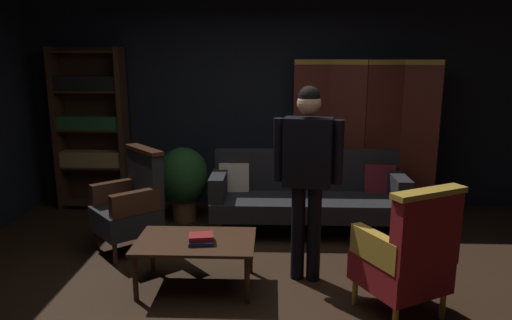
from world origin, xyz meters
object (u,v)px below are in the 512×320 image
Objects in this scene: coffee_table at (196,245)px; armchair_gilt_accent at (407,256)px; bookshelf at (92,127)px; book_navy_cloth at (201,241)px; folding_screen at (364,135)px; standing_figure at (308,167)px; armchair_wing_left at (132,203)px; potted_plant at (183,179)px; velvet_couch at (307,191)px; book_red_leather at (201,237)px.

armchair_gilt_accent is (1.65, -0.42, 0.12)m from coffee_table.
bookshelf is 10.17× the size of book_navy_cloth.
bookshelf is at bearing 127.82° from coffee_table.
folding_screen is 2.51m from armchair_gilt_accent.
standing_figure is at bearing 140.52° from armchair_gilt_accent.
armchair_wing_left is 1.16× the size of potted_plant.
potted_plant is 1.77m from book_navy_cloth.
armchair_gilt_accent reaches higher than book_navy_cloth.
coffee_table is 1.09m from armchair_wing_left.
bookshelf is 2.05× the size of coffee_table.
armchair_gilt_accent reaches higher than potted_plant.
velvet_couch is at bearing -15.40° from bookshelf.
velvet_couch is 1.25× the size of standing_figure.
standing_figure is (-0.83, -1.87, 0.04)m from folding_screen.
standing_figure reaches higher than velvet_couch.
book_navy_cloth is (-1.59, 0.35, -0.05)m from armchair_gilt_accent.
velvet_couch is 1.92m from armchair_gilt_accent.
coffee_table is 1.71m from armchair_gilt_accent.
potted_plant is (-2.06, 2.06, 0.03)m from armchair_gilt_accent.
bookshelf reaches higher than armchair_wing_left.
armchair_wing_left is at bearing -153.34° from folding_screen.
velvet_couch is 1.76m from book_navy_cloth.
armchair_gilt_accent reaches higher than velvet_couch.
armchair_gilt_accent is (3.32, -2.56, -0.57)m from bookshelf.
bookshelf is 10.34× the size of book_red_leather.
velvet_couch reaches higher than book_navy_cloth.
standing_figure is at bearing 14.61° from book_navy_cloth.
folding_screen is at bearing 49.02° from coffee_table.
potted_plant is 1.77m from book_red_leather.
standing_figure reaches higher than potted_plant.
velvet_couch reaches higher than coffee_table.
armchair_wing_left reaches higher than velvet_couch.
armchair_wing_left is (-2.54, -1.28, -0.50)m from folding_screen.
potted_plant reaches higher than book_red_leather.
book_navy_cloth is at bearing 0.00° from book_red_leather.
velvet_couch is at bearing 53.61° from coffee_table.
bookshelf is at bearing 142.32° from armchair_gilt_accent.
folding_screen is 0.93× the size of bookshelf.
bookshelf reaches higher than coffee_table.
book_red_leather is (-0.98, -1.46, 0.02)m from velvet_couch.
bookshelf is 1.97× the size of armchair_wing_left.
potted_plant is (-1.35, 1.47, -0.51)m from standing_figure.
bookshelf is 3.27m from standing_figure.
armchair_gilt_accent is at bearing -44.94° from potted_plant.
potted_plant is (0.36, 0.88, 0.03)m from armchair_wing_left.
standing_figure is at bearing 10.20° from coffee_table.
coffee_table is 0.96× the size of armchair_wing_left.
bookshelf is at bearing 122.91° from armchair_wing_left.
velvet_couch is 2.37× the size of potted_plant.
coffee_table is 4.96× the size of book_navy_cloth.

